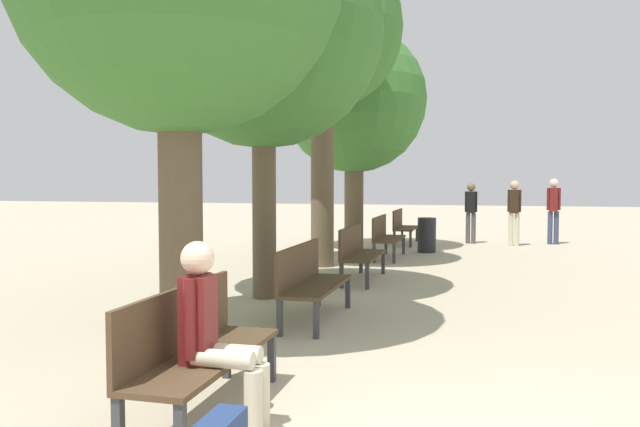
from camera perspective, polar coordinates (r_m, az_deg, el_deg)
bench_row_0 at (r=4.71m, az=-11.43°, el=-11.52°), size 0.50×1.75×0.92m
bench_row_1 at (r=7.60m, az=-1.02°, el=-5.88°), size 0.50×1.75×0.92m
bench_row_2 at (r=10.63m, az=3.49°, el=-3.33°), size 0.50×1.75×0.92m
bench_row_3 at (r=13.71m, az=5.97°, el=-1.90°), size 0.50×1.75×0.92m
bench_row_4 at (r=16.81m, az=7.53°, el=-1.00°), size 0.50×1.75×0.92m
tree_row_1 at (r=9.27m, az=-5.20°, el=16.51°), size 3.45×3.45×5.61m
tree_row_2 at (r=12.64m, az=0.22°, el=16.24°), size 3.15×3.15×6.23m
tree_row_3 at (r=15.55m, az=3.14°, el=10.19°), size 3.55×3.55×5.44m
person_seated at (r=4.39m, az=-9.68°, el=-10.42°), size 0.61×0.34×1.29m
pedestrian_near at (r=16.91m, az=17.34°, el=0.43°), size 0.34×0.23×1.70m
pedestrian_mid at (r=17.27m, az=13.64°, el=0.42°), size 0.33×0.22×1.63m
pedestrian_far at (r=17.69m, az=20.57°, el=0.58°), size 0.35×0.25×1.75m
trash_bin at (r=14.96m, az=9.74°, el=-1.95°), size 0.43×0.43×0.82m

